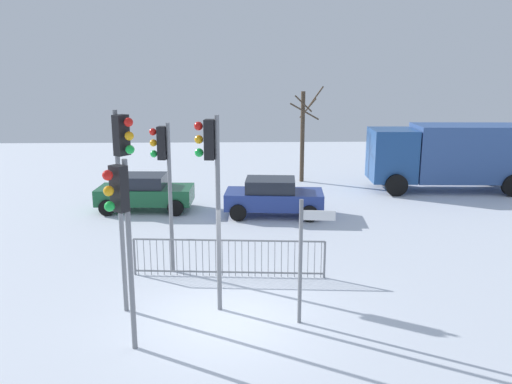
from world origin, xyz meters
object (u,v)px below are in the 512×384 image
traffic_light_mid_right (211,170)px  bare_tree_left (303,133)px  delivery_truck (448,154)px  traffic_light_foreground_left (121,214)px  traffic_light_rear_left (122,168)px  traffic_light_foreground_right (164,164)px  direction_sign_post (303,255)px  car_green_near (144,192)px  car_blue_far (273,196)px

traffic_light_mid_right → bare_tree_left: bare_tree_left is taller
traffic_light_mid_right → delivery_truck: 16.36m
delivery_truck → bare_tree_left: bare_tree_left is taller
traffic_light_foreground_left → traffic_light_rear_left: size_ratio=0.83×
traffic_light_mid_right → delivery_truck: (10.41, 12.50, -1.68)m
bare_tree_left → traffic_light_foreground_right: bearing=-113.4°
traffic_light_rear_left → bare_tree_left: 15.98m
traffic_light_mid_right → traffic_light_foreground_left: bearing=146.7°
traffic_light_foreground_right → bare_tree_left: bare_tree_left is taller
traffic_light_foreground_left → direction_sign_post: bearing=-124.6°
car_green_near → traffic_light_mid_right: bearing=-68.4°
traffic_light_mid_right → bare_tree_left: size_ratio=0.97×
traffic_light_rear_left → traffic_light_foreground_left: bearing=45.5°
traffic_light_foreground_right → traffic_light_rear_left: (-0.56, -2.61, 0.39)m
traffic_light_mid_right → traffic_light_foreground_left: size_ratio=1.17×
traffic_light_rear_left → direction_sign_post: traffic_light_rear_left is taller
traffic_light_foreground_left → car_green_near: (-1.57, 11.20, -2.16)m
traffic_light_foreground_left → traffic_light_rear_left: bearing=-41.4°
direction_sign_post → delivery_truck: bearing=64.5°
car_blue_far → delivery_truck: delivery_truck is taller
car_green_near → traffic_light_foreground_right: bearing=-72.7°
traffic_light_mid_right → direction_sign_post: (2.04, -0.76, -1.78)m
traffic_light_mid_right → bare_tree_left: 15.27m
car_green_near → bare_tree_left: 9.10m
traffic_light_foreground_left → car_green_near: 11.52m
traffic_light_mid_right → traffic_light_foreground_right: (-1.43, 2.52, -0.30)m
traffic_light_foreground_left → delivery_truck: traffic_light_foreground_left is taller
traffic_light_foreground_left → direction_sign_post: size_ratio=1.37×
traffic_light_foreground_right → traffic_light_rear_left: traffic_light_rear_left is taller
traffic_light_rear_left → car_green_near: size_ratio=1.24×
traffic_light_foreground_right → traffic_light_rear_left: bearing=176.0°
traffic_light_foreground_right → car_blue_far: (3.39, 5.84, -2.35)m
traffic_light_rear_left → bare_tree_left: (5.84, 14.84, -1.01)m
traffic_light_rear_left → direction_sign_post: 4.49m
traffic_light_mid_right → direction_sign_post: 2.82m
traffic_light_rear_left → bare_tree_left: size_ratio=1.00×
traffic_light_mid_right → traffic_light_rear_left: 1.99m
traffic_light_mid_right → traffic_light_rear_left: traffic_light_rear_left is taller
traffic_light_foreground_left → car_blue_far: 11.09m
car_green_near → traffic_light_rear_left: bearing=-80.0°
car_blue_far → bare_tree_left: bearing=78.2°
bare_tree_left → traffic_light_foreground_left: bearing=-108.3°
traffic_light_mid_right → traffic_light_foreground_right: traffic_light_mid_right is taller
traffic_light_foreground_right → car_green_near: size_ratio=1.10×
bare_tree_left → direction_sign_post: bearing=-96.7°
delivery_truck → traffic_light_rear_left: bearing=48.2°
bare_tree_left → traffic_light_mid_right: bearing=-104.7°
direction_sign_post → car_blue_far: direction_sign_post is taller
bare_tree_left → car_blue_far: bearing=-106.6°
direction_sign_post → bare_tree_left: bare_tree_left is taller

